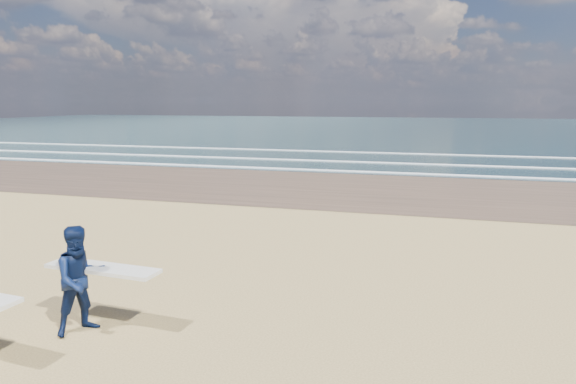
% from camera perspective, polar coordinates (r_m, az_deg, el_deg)
% --- Properties ---
extents(ocean, '(220.00, 100.00, 0.02)m').
position_cam_1_polar(ocean, '(79.66, 25.89, 6.20)').
color(ocean, '#172D32').
rests_on(ocean, ground).
extents(surfer_far, '(2.23, 1.28, 1.94)m').
position_cam_1_polar(surfer_far, '(9.87, -21.91, -8.93)').
color(surfer_far, '#0A183C').
rests_on(surfer_far, ground).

